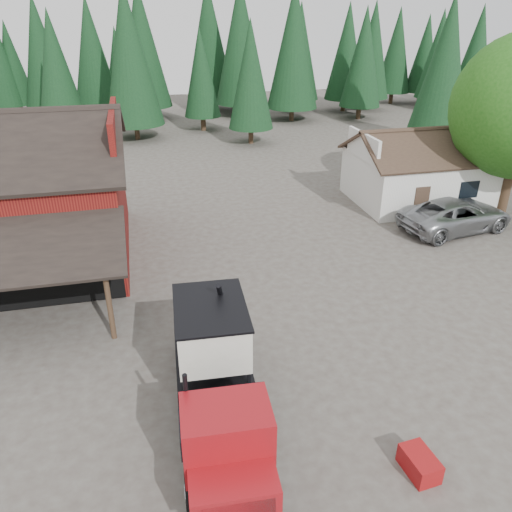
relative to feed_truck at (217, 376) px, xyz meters
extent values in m
plane|color=#484038|center=(2.47, 2.98, -1.73)|extent=(120.00, 120.00, 0.00)
cube|color=maroon|center=(-2.53, 12.98, 4.27)|extent=(0.25, 7.00, 2.00)
cylinder|color=#382619|center=(-3.13, 5.08, -0.33)|extent=(0.20, 0.20, 2.80)
cube|color=silver|center=(15.47, 15.98, -0.23)|extent=(8.00, 6.00, 3.00)
cube|color=#38281E|center=(15.47, 14.48, 2.02)|extent=(8.60, 3.42, 1.80)
cube|color=#38281E|center=(15.47, 17.48, 2.02)|extent=(8.60, 3.42, 1.80)
cube|color=silver|center=(11.47, 15.98, 2.02)|extent=(0.20, 4.20, 1.50)
cube|color=silver|center=(19.47, 15.98, 2.02)|extent=(0.20, 4.20, 1.50)
cube|color=#38281E|center=(13.97, 12.96, -0.73)|extent=(0.90, 0.06, 2.00)
cube|color=black|center=(16.97, 12.96, -0.13)|extent=(1.20, 0.06, 1.00)
cylinder|color=#382619|center=(19.47, 12.98, -0.13)|extent=(0.60, 0.60, 3.20)
sphere|color=#1D5513|center=(18.27, 13.78, 3.27)|extent=(4.40, 4.40, 4.40)
cylinder|color=#382619|center=(8.47, 32.98, -0.93)|extent=(0.44, 0.44, 1.60)
cone|color=black|center=(8.47, 32.98, 4.17)|extent=(3.96, 3.96, 9.00)
cylinder|color=#382619|center=(24.47, 28.98, -0.93)|extent=(0.44, 0.44, 1.60)
cone|color=black|center=(24.47, 28.98, 5.17)|extent=(4.84, 4.84, 11.00)
cylinder|color=#382619|center=(-1.53, 36.98, -0.93)|extent=(0.44, 0.44, 1.60)
cone|color=black|center=(-1.53, 36.98, 5.67)|extent=(5.28, 5.28, 12.00)
cylinder|color=black|center=(-1.10, -2.66, -1.24)|extent=(0.37, 1.00, 0.99)
cylinder|color=black|center=(0.78, -2.77, -1.24)|extent=(0.37, 1.00, 0.99)
cylinder|color=black|center=(-0.86, 1.64, -1.24)|extent=(0.37, 1.00, 0.99)
cylinder|color=black|center=(1.02, 1.54, -1.24)|extent=(0.37, 1.00, 0.99)
cylinder|color=black|center=(-0.79, 2.90, -1.24)|extent=(0.37, 1.00, 0.99)
cylinder|color=black|center=(1.10, 2.79, -1.24)|extent=(0.37, 1.00, 0.99)
cube|color=black|center=(0.00, 0.15, -0.88)|extent=(1.42, 7.76, 0.36)
cube|color=maroon|center=(-0.20, -3.48, -0.39)|extent=(2.08, 1.28, 0.76)
cube|color=maroon|center=(-0.14, -2.31, 0.11)|extent=(2.24, 1.65, 1.66)
cube|color=black|center=(-0.18, -3.03, 0.38)|extent=(1.89, 0.18, 0.81)
cylinder|color=black|center=(-0.99, -1.45, 0.60)|extent=(0.13, 0.13, 1.62)
cube|color=black|center=(-0.09, -1.41, 0.06)|extent=(2.20, 0.23, 1.44)
cube|color=black|center=(0.07, 1.41, -0.64)|extent=(2.58, 5.33, 0.14)
cube|color=silver|center=(0.07, 1.41, 0.69)|extent=(2.23, 3.07, 1.44)
cone|color=silver|center=(0.07, 1.41, -0.21)|extent=(2.08, 2.08, 0.63)
cube|color=black|center=(0.07, 1.41, 1.43)|extent=(2.32, 3.17, 0.07)
cylinder|color=black|center=(0.68, 2.63, 0.60)|extent=(0.78, 1.94, 2.74)
cube|color=maroon|center=(-0.34, 3.59, -0.39)|extent=(0.58, 0.75, 0.40)
cylinder|color=silver|center=(0.93, -1.79, -0.97)|extent=(0.55, 0.92, 0.50)
imported|color=#94979B|center=(15.09, 11.16, -0.84)|extent=(6.82, 3.98, 1.78)
cube|color=maroon|center=(4.88, -3.02, -1.43)|extent=(0.80, 1.16, 0.60)
camera|label=1|loc=(-1.49, -11.11, 9.40)|focal=35.00mm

